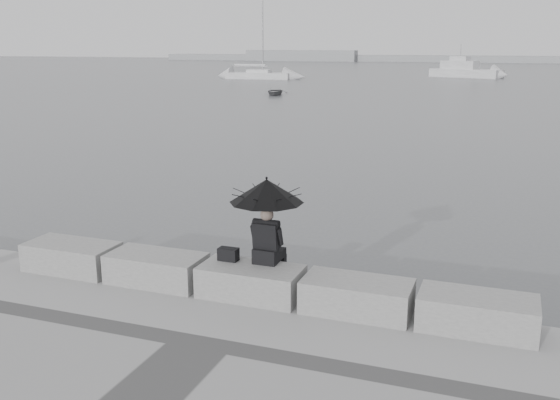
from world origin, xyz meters
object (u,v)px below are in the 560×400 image
at_px(motor_cruiser, 466,71).
at_px(dinghy, 275,92).
at_px(sailboat_left, 259,75).
at_px(seated_person, 266,201).

distance_m(motor_cruiser, dinghy, 39.27).
bearing_deg(motor_cruiser, sailboat_left, -131.48).
relative_size(sailboat_left, dinghy, 4.22).
relative_size(motor_cruiser, dinghy, 3.23).
height_order(sailboat_left, dinghy, sailboat_left).
height_order(seated_person, motor_cruiser, motor_cruiser).
bearing_deg(dinghy, motor_cruiser, 57.38).
relative_size(seated_person, dinghy, 0.46).
bearing_deg(dinghy, seated_person, -81.79).
bearing_deg(sailboat_left, seated_person, -68.95).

